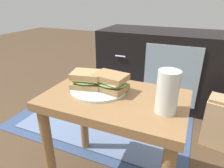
# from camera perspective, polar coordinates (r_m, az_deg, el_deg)

# --- Properties ---
(side_table) EXTENTS (0.56, 0.36, 0.46)m
(side_table) POSITION_cam_1_polar(r_m,az_deg,el_deg) (0.83, 0.74, -9.04)
(side_table) COLOR olive
(side_table) RESTS_ON ground
(tv_cabinet) EXTENTS (0.96, 0.46, 0.58)m
(tv_cabinet) POSITION_cam_1_polar(r_m,az_deg,el_deg) (1.70, 13.58, 4.95)
(tv_cabinet) COLOR black
(tv_cabinet) RESTS_ON ground
(area_rug) EXTENTS (1.23, 0.66, 0.01)m
(area_rug) POSITION_cam_1_polar(r_m,az_deg,el_deg) (1.43, -3.93, -10.94)
(area_rug) COLOR #384C72
(area_rug) RESTS_ON ground
(plate) EXTENTS (0.24, 0.24, 0.01)m
(plate) POSITION_cam_1_polar(r_m,az_deg,el_deg) (0.83, -3.87, -1.43)
(plate) COLOR silver
(plate) RESTS_ON side_table
(sandwich_front) EXTENTS (0.15, 0.13, 0.07)m
(sandwich_front) POSITION_cam_1_polar(r_m,az_deg,el_deg) (0.84, -7.29, 1.33)
(sandwich_front) COLOR tan
(sandwich_front) RESTS_ON plate
(sandwich_back) EXTENTS (0.16, 0.13, 0.07)m
(sandwich_back) POSITION_cam_1_polar(r_m,az_deg,el_deg) (0.80, -0.45, 0.66)
(sandwich_back) COLOR #9E7A4C
(sandwich_back) RESTS_ON plate
(beer_glass) EXTENTS (0.07, 0.07, 0.15)m
(beer_glass) POSITION_cam_1_polar(r_m,az_deg,el_deg) (0.67, 15.59, -2.30)
(beer_glass) COLOR silver
(beer_glass) RESTS_ON side_table
(paper_bag) EXTENTS (0.22, 0.16, 0.31)m
(paper_bag) POSITION_cam_1_polar(r_m,az_deg,el_deg) (1.33, 29.35, -9.79)
(paper_bag) COLOR tan
(paper_bag) RESTS_ON ground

